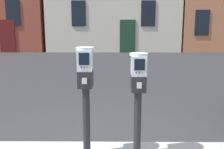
{
  "coord_description": "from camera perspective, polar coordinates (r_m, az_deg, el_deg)",
  "views": [
    {
      "loc": [
        0.12,
        -3.08,
        1.72
      ],
      "look_at": [
        0.09,
        -0.04,
        1.14
      ],
      "focal_mm": 40.78,
      "sensor_mm": 36.0,
      "label": 1
    }
  ],
  "objects": [
    {
      "name": "parking_meter_twin_adjacent",
      "position": [
        3.04,
        5.89,
        -2.6
      ],
      "size": [
        0.22,
        0.25,
        1.27
      ],
      "rotation": [
        0.0,
        0.0,
        -1.57
      ],
      "color": "black",
      "rests_on": "sidewalk_slab"
    },
    {
      "name": "parking_meter_near_kerb",
      "position": [
        3.04,
        -5.93,
        -1.7
      ],
      "size": [
        0.22,
        0.25,
        1.34
      ],
      "rotation": [
        0.0,
        0.0,
        -1.57
      ],
      "color": "black",
      "rests_on": "sidewalk_slab"
    }
  ]
}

